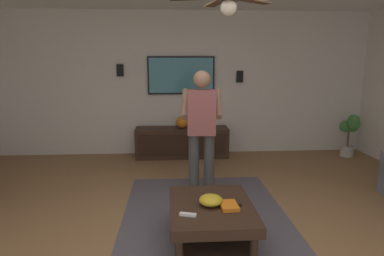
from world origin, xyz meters
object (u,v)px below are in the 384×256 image
at_px(tv, 181,75).
at_px(remote_white, 188,215).
at_px(person_standing, 202,126).
at_px(ceiling_fan, 228,0).
at_px(remote_black, 233,205).
at_px(wall_speaker_right, 120,70).
at_px(book, 229,206).
at_px(coffee_table, 211,214).
at_px(potted_plant_tall, 350,130).
at_px(media_console, 182,142).
at_px(wall_speaker_left, 240,77).
at_px(vase_round, 182,122).
at_px(bowl, 211,200).

height_order(tv, remote_white, tv).
distance_m(person_standing, ceiling_fan, 1.65).
xyz_separation_m(remote_black, wall_speaker_right, (3.30, 1.51, 1.18)).
height_order(remote_white, book, book).
xyz_separation_m(coffee_table, book, (-0.08, -0.16, 0.12)).
xyz_separation_m(potted_plant_tall, ceiling_fan, (-2.41, 2.73, 1.83)).
xyz_separation_m(media_console, book, (-3.08, -0.34, 0.14)).
distance_m(coffee_table, wall_speaker_left, 3.58).
height_order(potted_plant_tall, vase_round, potted_plant_tall).
distance_m(coffee_table, remote_black, 0.24).
bearing_deg(person_standing, remote_white, 174.78).
distance_m(coffee_table, bowl, 0.16).
bearing_deg(potted_plant_tall, vase_round, 86.21).
bearing_deg(person_standing, vase_round, 11.02).
bearing_deg(vase_round, wall_speaker_left, -77.34).
xyz_separation_m(tv, ceiling_fan, (-2.85, -0.37, 0.84)).
xyz_separation_m(book, wall_speaker_left, (3.33, -0.76, 1.05)).
height_order(media_console, remote_black, media_console).
xyz_separation_m(media_console, person_standing, (-1.76, -0.20, 0.66)).
xyz_separation_m(tv, wall_speaker_left, (0.01, -1.10, -0.03)).
distance_m(bowl, ceiling_fan, 1.94).
relative_size(book, ceiling_fan, 0.19).
xyz_separation_m(tv, remote_black, (-3.29, -0.39, -1.08)).
bearing_deg(potted_plant_tall, media_console, 86.34).
distance_m(person_standing, remote_black, 1.40).
distance_m(wall_speaker_left, ceiling_fan, 3.08).
bearing_deg(remote_black, ceiling_fan, -87.67).
bearing_deg(bowl, vase_round, 3.27).
height_order(media_console, wall_speaker_left, wall_speaker_left).
height_order(remote_black, book, book).
bearing_deg(ceiling_fan, potted_plant_tall, -48.52).
relative_size(coffee_table, remote_white, 6.67).
xyz_separation_m(potted_plant_tall, wall_speaker_left, (0.45, 2.00, 0.97)).
relative_size(remote_black, ceiling_fan, 0.13).
bearing_deg(potted_plant_tall, wall_speaker_left, 77.23).
bearing_deg(potted_plant_tall, tv, 81.94).
height_order(book, vase_round, vase_round).
relative_size(tv, person_standing, 0.76).
height_order(tv, bowl, tv).
bearing_deg(book, wall_speaker_right, -159.39).
distance_m(coffee_table, media_console, 3.01).
relative_size(person_standing, vase_round, 7.45).
bearing_deg(tv, bowl, 3.09).
xyz_separation_m(potted_plant_tall, vase_round, (0.21, 3.10, 0.16)).
bearing_deg(media_console, book, 6.32).
height_order(vase_round, wall_speaker_left, wall_speaker_left).
bearing_deg(media_console, ceiling_fan, 8.11).
height_order(coffee_table, media_console, media_console).
bearing_deg(remote_white, wall_speaker_right, 122.75).
bearing_deg(media_console, potted_plant_tall, 86.34).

